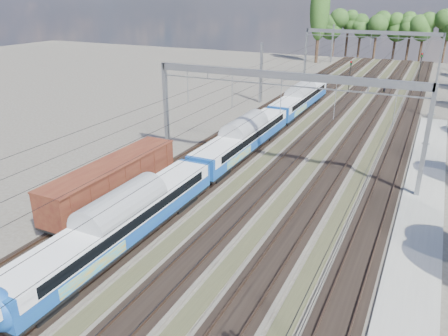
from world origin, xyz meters
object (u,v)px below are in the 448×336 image
at_px(freight_boxcar, 113,180).
at_px(worker, 385,88).
at_px(emu_train, 243,135).
at_px(signal_far, 420,66).
at_px(signal_near, 350,74).

distance_m(freight_boxcar, worker, 52.47).
distance_m(emu_train, freight_boxcar, 14.47).
bearing_deg(emu_train, freight_boxcar, -108.13).
distance_m(emu_train, signal_far, 45.88).
height_order(freight_boxcar, signal_far, signal_far).
bearing_deg(worker, freight_boxcar, 142.99).
bearing_deg(signal_far, emu_train, -106.39).
height_order(emu_train, freight_boxcar, emu_train).
height_order(emu_train, signal_far, signal_far).
xyz_separation_m(worker, signal_near, (-5.01, -3.86, 2.44)).
bearing_deg(signal_near, emu_train, -99.82).
distance_m(emu_train, signal_near, 33.38).
xyz_separation_m(emu_train, signal_near, (3.72, 33.15, 1.09)).
distance_m(freight_boxcar, signal_near, 47.64).
distance_m(signal_near, signal_far, 14.33).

